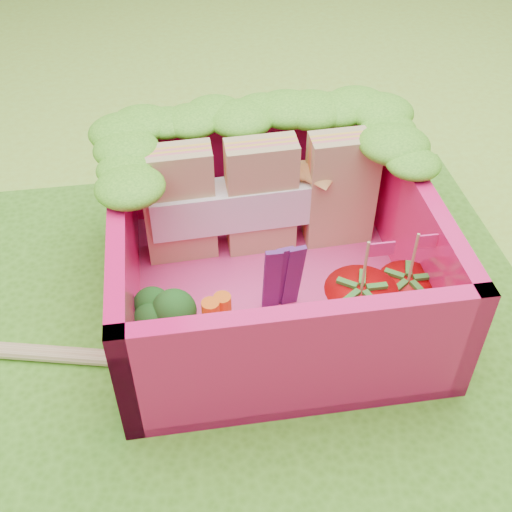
{
  "coord_description": "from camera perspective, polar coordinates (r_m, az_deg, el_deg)",
  "views": [
    {
      "loc": [
        -0.23,
        -1.7,
        2.09
      ],
      "look_at": [
        0.07,
        0.3,
        0.28
      ],
      "focal_mm": 45.0,
      "sensor_mm": 36.0,
      "label": 1
    }
  ],
  "objects": [
    {
      "name": "purple_wedges",
      "position": [
        2.63,
        2.34,
        -1.95
      ],
      "size": [
        0.16,
        0.03,
        0.38
      ],
      "color": "#441A5D",
      "rests_on": "bento_floor"
    },
    {
      "name": "broccoli",
      "position": [
        2.52,
        -8.92,
        -5.85
      ],
      "size": [
        0.32,
        0.32,
        0.24
      ],
      "color": "#669D4C",
      "rests_on": "bento_floor"
    },
    {
      "name": "strawberry_right",
      "position": [
        2.7,
        13.03,
        -3.83
      ],
      "size": [
        0.24,
        0.24,
        0.48
      ],
      "color": "red",
      "rests_on": "bento_floor"
    },
    {
      "name": "placemat",
      "position": [
        2.69,
        -0.54,
        -8.56
      ],
      "size": [
        2.6,
        2.6,
        0.03
      ],
      "primitive_type": "cube",
      "color": "#4B9220",
      "rests_on": "ground"
    },
    {
      "name": "bento_floor",
      "position": [
        2.88,
        1.4,
        -3.2
      ],
      "size": [
        1.3,
        1.3,
        0.05
      ],
      "primitive_type": "cube",
      "color": "#E33982",
      "rests_on": "placemat"
    },
    {
      "name": "lettuce_ruffle",
      "position": [
        2.9,
        -0.05,
        11.75
      ],
      "size": [
        1.43,
        0.77,
        0.11
      ],
      "color": "#318C19",
      "rests_on": "bento_box"
    },
    {
      "name": "ground",
      "position": [
        2.7,
        -0.54,
        -8.76
      ],
      "size": [
        14.0,
        14.0,
        0.0
      ],
      "primitive_type": "plane",
      "color": "#A1CA39",
      "rests_on": "ground"
    },
    {
      "name": "sandwich_stack",
      "position": [
        2.91,
        0.59,
        5.25
      ],
      "size": [
        1.06,
        0.21,
        0.56
      ],
      "color": "tan",
      "rests_on": "bento_floor"
    },
    {
      "name": "carrot_sticks",
      "position": [
        2.53,
        -3.45,
        -6.03
      ],
      "size": [
        0.12,
        0.11,
        0.28
      ],
      "color": "orange",
      "rests_on": "bento_floor"
    },
    {
      "name": "snap_peas",
      "position": [
        2.76,
        10.17,
        -4.92
      ],
      "size": [
        0.65,
        0.5,
        0.05
      ],
      "color": "#6BBF3C",
      "rests_on": "bento_floor"
    },
    {
      "name": "bento_box",
      "position": [
        2.71,
        1.49,
        0.55
      ],
      "size": [
        1.3,
        1.3,
        0.55
      ],
      "color": "#F61464",
      "rests_on": "placemat"
    },
    {
      "name": "strawberry_left",
      "position": [
        2.57,
        9.02,
        -5.16
      ],
      "size": [
        0.29,
        0.29,
        0.53
      ],
      "color": "red",
      "rests_on": "bento_floor"
    }
  ]
}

